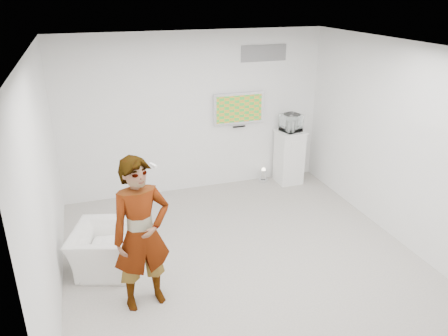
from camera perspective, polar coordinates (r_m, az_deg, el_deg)
The scene contains 10 objects.
room at distance 5.93m, azimuth 2.23°, elevation 0.98°, with size 5.01×5.01×3.00m.
tv at distance 8.39m, azimuth 1.91°, elevation 7.80°, with size 1.00×0.08×0.60m, color silver.
logo_decal at distance 8.41m, azimuth 5.22°, elevation 14.71°, with size 0.90×0.02×0.30m, color gray.
person at distance 5.30m, azimuth -10.72°, elevation -8.53°, with size 0.71×0.47×1.95m, color white.
armchair at distance 6.42m, azimuth -15.41°, elevation -10.12°, with size 0.93×0.82×0.61m, color white.
pedestal at distance 8.84m, azimuth 8.49°, elevation 1.47°, with size 0.52×0.52×1.08m, color white.
floor_uplight at distance 8.92m, azimuth 5.17°, elevation -0.92°, with size 0.19×0.19×0.29m, color white.
vitrine at distance 8.62m, azimuth 8.76°, elevation 5.87°, with size 0.34×0.34×0.34m, color white.
console at distance 8.63m, azimuth 8.73°, elevation 5.47°, with size 0.05×0.15×0.21m, color white.
wii_remote at distance 5.15m, azimuth -9.24°, elevation 0.33°, with size 0.03×0.13×0.03m, color white.
Camera 1 is at (-1.94, -5.17, 3.67)m, focal length 35.00 mm.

